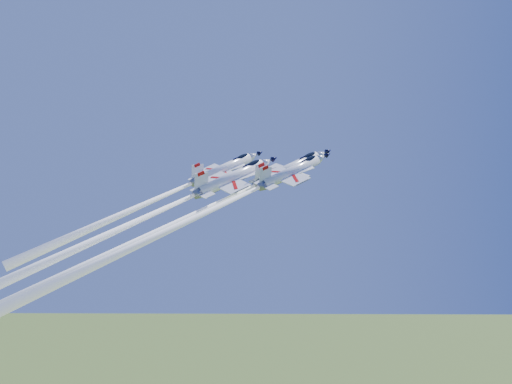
{
  "coord_description": "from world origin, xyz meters",
  "views": [
    {
      "loc": [
        1.51,
        -101.3,
        75.51
      ],
      "look_at": [
        0.0,
        0.0,
        78.03
      ],
      "focal_mm": 40.0,
      "sensor_mm": 36.0,
      "label": 1
    }
  ],
  "objects_px": {
    "jet_lead": "(163,229)",
    "jet_slot": "(125,227)",
    "jet_left": "(154,200)",
    "jet_right": "(190,220)"
  },
  "relations": [
    {
      "from": "jet_lead",
      "to": "jet_slot",
      "type": "height_order",
      "value": "jet_lead"
    },
    {
      "from": "jet_right",
      "to": "jet_slot",
      "type": "distance_m",
      "value": 11.92
    },
    {
      "from": "jet_slot",
      "to": "jet_left",
      "type": "bearing_deg",
      "value": 125.76
    },
    {
      "from": "jet_lead",
      "to": "jet_right",
      "type": "xyz_separation_m",
      "value": [
        5.01,
        -4.52,
        1.59
      ]
    },
    {
      "from": "jet_right",
      "to": "jet_slot",
      "type": "height_order",
      "value": "jet_right"
    },
    {
      "from": "jet_left",
      "to": "jet_right",
      "type": "distance_m",
      "value": 15.41
    },
    {
      "from": "jet_right",
      "to": "jet_slot",
      "type": "xyz_separation_m",
      "value": [
        -11.08,
        4.25,
        -1.13
      ]
    },
    {
      "from": "jet_lead",
      "to": "jet_left",
      "type": "xyz_separation_m",
      "value": [
        -3.07,
        8.19,
        4.86
      ]
    },
    {
      "from": "jet_lead",
      "to": "jet_slot",
      "type": "bearing_deg",
      "value": -122.11
    },
    {
      "from": "jet_left",
      "to": "jet_lead",
      "type": "bearing_deg",
      "value": -14.16
    }
  ]
}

